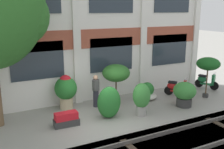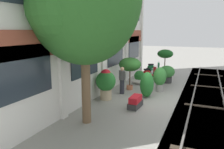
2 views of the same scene
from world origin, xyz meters
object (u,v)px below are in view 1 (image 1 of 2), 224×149
object	(u,v)px
potted_plant_terracotta_small	(208,64)
potted_plant_ribbed_drum	(141,97)
potted_plant_wide_bowl	(147,92)
topiary_hedge	(109,102)
potted_plant_fluted_column	(66,89)
scooter_near_curb	(206,81)
potted_plant_square_trough	(66,119)
scooter_second_parked	(176,88)
potted_plant_low_pan	(116,74)
potted_plant_stone_basin	(185,93)
resident_by_doorway	(96,90)

from	to	relation	value
potted_plant_terracotta_small	potted_plant_ribbed_drum	size ratio (longest dim) A/B	1.46
potted_plant_wide_bowl	topiary_hedge	distance (m)	3.06
potted_plant_fluted_column	scooter_near_curb	distance (m)	8.20
potted_plant_square_trough	scooter_second_parked	bearing A→B (deg)	8.28
potted_plant_low_pan	topiary_hedge	world-z (taller)	potted_plant_low_pan
potted_plant_ribbed_drum	potted_plant_stone_basin	world-z (taller)	potted_plant_ribbed_drum
potted_plant_stone_basin	potted_plant_wide_bowl	bearing A→B (deg)	120.97
potted_plant_low_pan	potted_plant_stone_basin	size ratio (longest dim) A/B	1.66
scooter_second_parked	potted_plant_stone_basin	bearing A→B (deg)	-66.04
potted_plant_low_pan	topiary_hedge	distance (m)	1.88
potted_plant_stone_basin	potted_plant_square_trough	bearing A→B (deg)	175.36
potted_plant_fluted_column	potted_plant_ribbed_drum	distance (m)	3.47
potted_plant_low_pan	potted_plant_ribbed_drum	bearing A→B (deg)	-80.02
scooter_second_parked	topiary_hedge	world-z (taller)	topiary_hedge
potted_plant_fluted_column	scooter_second_parked	world-z (taller)	potted_plant_fluted_column
scooter_near_curb	potted_plant_fluted_column	bearing A→B (deg)	-116.20
resident_by_doorway	topiary_hedge	xyz separation A→B (m)	(-0.03, -1.44, -0.14)
potted_plant_low_pan	potted_plant_terracotta_small	bearing A→B (deg)	-14.91
potted_plant_square_trough	resident_by_doorway	size ratio (longest dim) A/B	0.66
potted_plant_low_pan	topiary_hedge	size ratio (longest dim) A/B	1.44
potted_plant_square_trough	scooter_near_curb	world-z (taller)	scooter_near_curb
potted_plant_fluted_column	resident_by_doorway	size ratio (longest dim) A/B	1.04
resident_by_doorway	potted_plant_ribbed_drum	bearing A→B (deg)	-25.79
potted_plant_ribbed_drum	potted_plant_stone_basin	distance (m)	2.42
potted_plant_stone_basin	scooter_second_parked	world-z (taller)	potted_plant_stone_basin
potted_plant_low_pan	potted_plant_wide_bowl	world-z (taller)	potted_plant_low_pan
potted_plant_square_trough	potted_plant_low_pan	size ratio (longest dim) A/B	0.52
potted_plant_fluted_column	potted_plant_wide_bowl	distance (m)	4.15
scooter_near_curb	topiary_hedge	distance (m)	6.99
potted_plant_terracotta_small	topiary_hedge	size ratio (longest dim) A/B	1.55
potted_plant_stone_basin	potted_plant_low_pan	bearing A→B (deg)	147.49
potted_plant_wide_bowl	scooter_second_parked	bearing A→B (deg)	-9.14
potted_plant_ribbed_drum	scooter_second_parked	size ratio (longest dim) A/B	1.29
potted_plant_terracotta_small	resident_by_doorway	world-z (taller)	potted_plant_terracotta_small
potted_plant_square_trough	potted_plant_ribbed_drum	size ratio (longest dim) A/B	0.70
scooter_second_parked	topiary_hedge	bearing A→B (deg)	-117.16
potted_plant_wide_bowl	topiary_hedge	world-z (taller)	topiary_hedge
potted_plant_fluted_column	potted_plant_low_pan	distance (m)	2.45
potted_plant_low_pan	scooter_near_curb	bearing A→B (deg)	-0.86
potted_plant_square_trough	potted_plant_wide_bowl	size ratio (longest dim) A/B	1.00
topiary_hedge	potted_plant_fluted_column	bearing A→B (deg)	125.00
potted_plant_terracotta_small	potted_plant_stone_basin	size ratio (longest dim) A/B	1.79
potted_plant_terracotta_small	scooter_second_parked	xyz separation A→B (m)	(-1.24, 0.88, -1.31)
scooter_near_curb	potted_plant_low_pan	bearing A→B (deg)	-112.91
potted_plant_wide_bowl	topiary_hedge	size ratio (longest dim) A/B	0.74
potted_plant_ribbed_drum	scooter_second_parked	world-z (taller)	potted_plant_ribbed_drum
potted_plant_stone_basin	scooter_second_parked	xyz separation A→B (m)	(0.69, 1.37, -0.22)
resident_by_doorway	potted_plant_wide_bowl	bearing A→B (deg)	24.58
topiary_hedge	scooter_near_curb	bearing A→B (deg)	10.27
potted_plant_ribbed_drum	resident_by_doorway	bearing A→B (deg)	125.43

